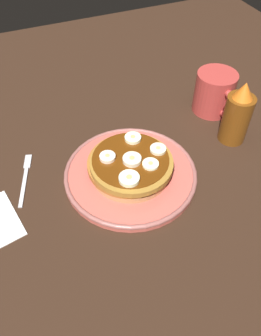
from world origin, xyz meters
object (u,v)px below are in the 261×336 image
at_px(banana_slice_5, 157,148).
at_px(fork, 25,176).
at_px(banana_slice_3, 108,157).
at_px(coffee_mug, 215,93).
at_px(pancake_stack, 130,165).
at_px(banana_slice_1, 129,179).
at_px(syrup_bottle, 237,115).
at_px(banana_slice_4, 151,164).
at_px(banana_slice_2, 133,138).
at_px(plate, 130,174).
at_px(banana_slice_0, 130,160).

xyz_separation_m(banana_slice_5, fork, (-0.07, -0.24, -0.05)).
distance_m(banana_slice_3, coffee_mug, 0.31).
height_order(pancake_stack, fork, pancake_stack).
height_order(banana_slice_1, banana_slice_5, banana_slice_1).
relative_size(coffee_mug, syrup_bottle, 0.91).
bearing_deg(pancake_stack, syrup_bottle, 94.20).
height_order(banana_slice_4, fork, banana_slice_4).
distance_m(banana_slice_4, coffee_mug, 0.27).
bearing_deg(banana_slice_2, banana_slice_1, -26.70).
xyz_separation_m(banana_slice_4, coffee_mug, (-0.14, 0.23, -0.00)).
distance_m(plate, banana_slice_2, 0.07).
height_order(plate, coffee_mug, coffee_mug).
xyz_separation_m(banana_slice_0, fork, (-0.08, -0.18, -0.05)).
relative_size(banana_slice_4, coffee_mug, 0.24).
distance_m(coffee_mug, syrup_bottle, 0.10).
xyz_separation_m(banana_slice_0, coffee_mug, (-0.12, 0.26, -0.01)).
bearing_deg(pancake_stack, banana_slice_5, 93.27).
relative_size(pancake_stack, syrup_bottle, 1.20).
xyz_separation_m(banana_slice_3, banana_slice_5, (0.01, 0.09, -0.00)).
bearing_deg(coffee_mug, fork, -85.02).
height_order(pancake_stack, banana_slice_2, banana_slice_2).
distance_m(banana_slice_3, banana_slice_4, 0.08).
height_order(pancake_stack, banana_slice_0, banana_slice_0).
distance_m(plate, banana_slice_4, 0.06).
xyz_separation_m(plate, banana_slice_5, (-0.00, 0.06, 0.04)).
xyz_separation_m(plate, banana_slice_4, (0.03, 0.03, 0.04)).
xyz_separation_m(pancake_stack, fork, (-0.08, -0.18, -0.03)).
bearing_deg(fork, syrup_bottle, 81.91).
height_order(banana_slice_0, banana_slice_4, banana_slice_0).
distance_m(banana_slice_2, banana_slice_5, 0.05).
height_order(banana_slice_0, banana_slice_3, banana_slice_0).
bearing_deg(plate, coffee_mug, 114.55).
xyz_separation_m(banana_slice_3, banana_slice_4, (0.04, 0.06, -0.00)).
bearing_deg(banana_slice_2, syrup_bottle, 82.60).
relative_size(banana_slice_0, coffee_mug, 0.27).
height_order(banana_slice_0, fork, banana_slice_0).
height_order(pancake_stack, syrup_bottle, syrup_bottle).
bearing_deg(pancake_stack, banana_slice_2, 151.87).
distance_m(plate, banana_slice_3, 0.06).
bearing_deg(pancake_stack, coffee_mug, 114.56).
height_order(banana_slice_4, banana_slice_5, banana_slice_5).
distance_m(banana_slice_1, banana_slice_5, 0.09).
bearing_deg(banana_slice_4, banana_slice_1, -70.22).
relative_size(plate, banana_slice_5, 8.36).
distance_m(pancake_stack, banana_slice_3, 0.05).
height_order(plate, banana_slice_2, banana_slice_2).
distance_m(banana_slice_4, banana_slice_5, 0.04).
xyz_separation_m(plate, banana_slice_2, (-0.05, 0.02, 0.04)).
distance_m(banana_slice_2, syrup_bottle, 0.22).
bearing_deg(banana_slice_0, coffee_mug, 115.51).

